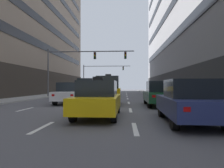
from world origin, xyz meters
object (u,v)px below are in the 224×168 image
Objects in this scene: taxi_driving_1 at (104,87)px; car_driving_4 at (71,93)px; car_parked_1 at (159,94)px; traffic_signal_0 at (79,61)px; pedestrian_1 at (184,89)px; car_driving_3 at (94,90)px; traffic_signal_1 at (99,72)px; pedestrian_0 at (199,90)px; taxi_driving_5 at (98,99)px; taxi_driving_2 at (108,90)px; car_driving_0 at (87,88)px; car_parked_0 at (189,102)px.

taxi_driving_1 is 1.03× the size of car_driving_4.
car_parked_1 is at bearing -12.10° from car_driving_4.
traffic_signal_0 is 12.96m from pedestrian_1.
car_driving_3 is 18.30m from traffic_signal_1.
car_driving_3 is at bearing 127.92° from pedestrian_0.
taxi_driving_5 reaches higher than car_parked_1.
car_driving_0 is at bearing 111.72° from taxi_driving_2.
car_driving_0 reaches higher than taxi_driving_5.
car_driving_3 is at bearing 89.49° from car_driving_0.
car_driving_4 is 2.57× the size of pedestrian_1.
pedestrian_1 is (2.82, 3.85, 0.30)m from car_parked_1.
taxi_driving_1 reaches higher than car_parked_0.
taxi_driving_1 is 26.58m from pedestrian_1.
traffic_signal_1 is 6.42× the size of pedestrian_0.
traffic_signal_0 is 6.22× the size of pedestrian_1.
traffic_signal_0 is at bearing -93.76° from taxi_driving_1.
car_parked_0 is at bearing -90.01° from car_parked_1.
pedestrian_0 is at bearing -69.29° from traffic_signal_1.
traffic_signal_0 reaches higher than taxi_driving_5.
traffic_signal_0 is at bearing 132.71° from car_driving_0.
taxi_driving_2 reaches higher than car_driving_0.
taxi_driving_2 is at bearing -83.62° from taxi_driving_1.
taxi_driving_1 is 2.64× the size of pedestrian_1.
taxi_driving_1 reaches higher than car_driving_0.
taxi_driving_1 is 1.03× the size of taxi_driving_5.
car_driving_0 is 1.05× the size of car_driving_4.
car_driving_3 is at bearing 115.56° from car_parked_1.
car_driving_4 is at bearing 179.74° from pedestrian_0.
pedestrian_1 is at bearing -68.29° from traffic_signal_1.
car_driving_3 is 12.76m from car_driving_4.
car_driving_0 is 2.74× the size of pedestrian_0.
taxi_driving_5 is at bearing -84.70° from taxi_driving_1.
car_parked_0 is (6.75, -34.97, -0.28)m from taxi_driving_1.
taxi_driving_5 is at bearing -77.18° from car_driving_0.
car_parked_0 is at bearing -49.30° from car_driving_4.
pedestrian_0 is (11.58, -30.64, -3.45)m from traffic_signal_1.
taxi_driving_1 reaches higher than car_driving_4.
taxi_driving_1 is 29.01m from pedestrian_0.
car_driving_0 is at bearing 151.96° from pedestrian_1.
taxi_driving_1 is at bearing 103.27° from car_parked_1.
taxi_driving_5 is (3.17, -19.35, 0.03)m from car_driving_3.
car_driving_4 is 1.00× the size of car_parked_0.
car_driving_4 is at bearing -81.68° from traffic_signal_0.
pedestrian_1 is at bearing 14.25° from car_driving_4.
taxi_driving_1 is at bearing 96.38° from taxi_driving_2.
car_driving_4 is 0.41× the size of traffic_signal_0.
taxi_driving_2 is 10.70m from traffic_signal_0.
pedestrian_1 is (10.79, -6.37, -3.32)m from traffic_signal_0.
pedestrian_1 reaches higher than car_driving_3.
car_driving_0 is 16.78m from car_parked_0.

